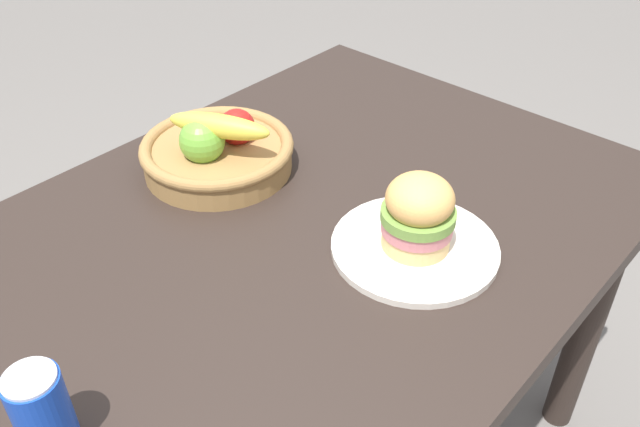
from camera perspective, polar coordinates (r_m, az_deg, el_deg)
The scene contains 5 objects.
dining_table at distance 1.19m, azimuth -3.90°, elevation -6.42°, with size 1.40×0.90×0.75m.
plate at distance 1.11m, azimuth 7.99°, elevation -2.84°, with size 0.27×0.27×0.01m, color silver.
sandwich at distance 1.07m, azimuth 8.30°, elevation 0.03°, with size 0.12×0.12×0.13m.
soda_can at distance 0.87m, azimuth -22.36°, elevation -15.30°, with size 0.07×0.07×0.13m.
fruit_basket at distance 1.29m, azimuth -8.65°, elevation 5.31°, with size 0.29×0.29×0.13m.
Camera 1 is at (-0.59, -0.63, 1.47)m, focal length 37.96 mm.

